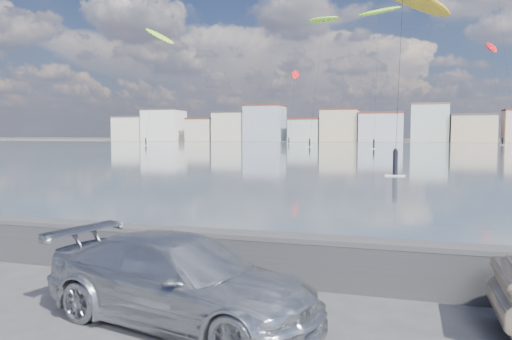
# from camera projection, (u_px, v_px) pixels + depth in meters

# --- Properties ---
(ground) EXTENTS (700.00, 700.00, 0.00)m
(ground) POSITION_uv_depth(u_px,v_px,m) (122.00, 324.00, 7.94)
(ground) COLOR #333335
(ground) RESTS_ON ground
(bay_water) EXTENTS (500.00, 177.00, 0.00)m
(bay_water) POSITION_uv_depth(u_px,v_px,m) (386.00, 150.00, 95.14)
(bay_water) COLOR #394A54
(bay_water) RESTS_ON ground
(far_shore_strip) EXTENTS (500.00, 60.00, 0.00)m
(far_shore_strip) POSITION_uv_depth(u_px,v_px,m) (399.00, 141.00, 198.54)
(far_shore_strip) COLOR #4C473D
(far_shore_strip) RESTS_ON ground
(seawall) EXTENTS (400.00, 0.36, 1.08)m
(seawall) POSITION_uv_depth(u_px,v_px,m) (192.00, 250.00, 10.47)
(seawall) COLOR #28282B
(seawall) RESTS_ON ground
(far_buildings) EXTENTS (240.79, 13.26, 14.60)m
(far_buildings) POSITION_uv_depth(u_px,v_px,m) (402.00, 126.00, 184.37)
(far_buildings) COLOR silver
(far_buildings) RESTS_ON ground
(car_silver) EXTENTS (5.10, 2.96, 1.39)m
(car_silver) POSITION_uv_depth(u_px,v_px,m) (181.00, 280.00, 7.95)
(car_silver) COLOR #B8BAC0
(car_silver) RESTS_ON ground
(kitesurfer_3) EXTENTS (8.62, 14.38, 33.16)m
(kitesurfer_3) POSITION_uv_depth(u_px,v_px,m) (160.00, 38.00, 138.43)
(kitesurfer_3) COLOR #8CD826
(kitesurfer_3) RESTS_ON ground
(kitesurfer_6) EXTENTS (9.73, 15.09, 31.58)m
(kitesurfer_6) POSITION_uv_depth(u_px,v_px,m) (379.00, 13.00, 110.35)
(kitesurfer_6) COLOR #8CD826
(kitesurfer_6) RESTS_ON ground
(kitesurfer_7) EXTENTS (3.95, 14.99, 25.27)m
(kitesurfer_7) POSITION_uv_depth(u_px,v_px,m) (295.00, 75.00, 163.88)
(kitesurfer_7) COLOR red
(kitesurfer_7) RESTS_ON ground
(kitesurfer_9) EXTENTS (4.96, 11.70, 29.69)m
(kitesurfer_9) POSITION_uv_depth(u_px,v_px,m) (491.00, 49.00, 140.22)
(kitesurfer_9) COLOR red
(kitesurfer_9) RESTS_ON ground
(kitesurfer_15) EXTENTS (7.78, 9.21, 31.31)m
(kitesurfer_15) POSITION_uv_depth(u_px,v_px,m) (323.00, 23.00, 118.66)
(kitesurfer_15) COLOR #8CD826
(kitesurfer_15) RESTS_ON ground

